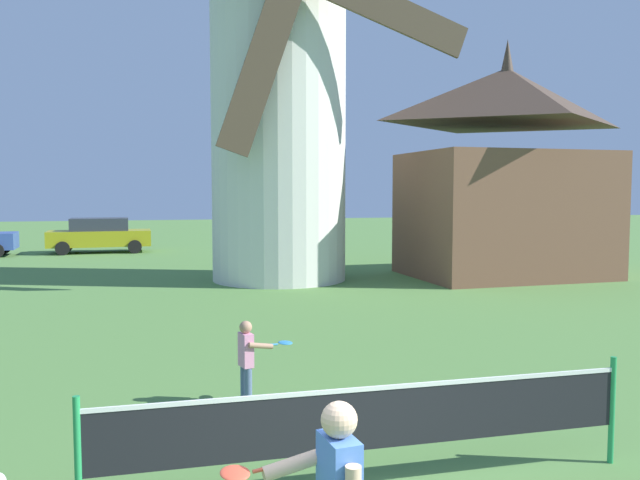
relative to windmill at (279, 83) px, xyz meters
name	(u,v)px	position (x,y,z in m)	size (l,w,h in m)	color
windmill	(279,83)	(0.00, 0.00, 0.00)	(10.14, 4.86, 13.81)	silver
tennis_net	(373,419)	(-1.78, -14.28, -5.38)	(5.18, 0.06, 1.10)	#238E4C
player_far	(248,357)	(-2.56, -11.54, -5.44)	(0.73, 0.36, 1.10)	slate
parked_car_mustard	(100,235)	(-6.23, 10.70, -5.26)	(4.47, 2.01, 1.56)	#999919
chapel	(505,175)	(7.25, -0.93, -2.79)	(6.46, 4.84, 7.60)	brown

